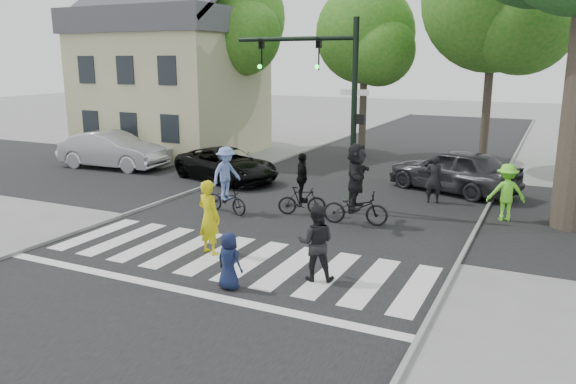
# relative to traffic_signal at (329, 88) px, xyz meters

# --- Properties ---
(ground) EXTENTS (120.00, 120.00, 0.00)m
(ground) POSITION_rel_traffic_signal_xyz_m (-0.35, -6.20, -3.90)
(ground) COLOR gray
(ground) RESTS_ON ground
(road_stem) EXTENTS (10.00, 70.00, 0.01)m
(road_stem) POSITION_rel_traffic_signal_xyz_m (-0.35, -1.20, -3.90)
(road_stem) COLOR black
(road_stem) RESTS_ON ground
(road_cross) EXTENTS (70.00, 10.00, 0.01)m
(road_cross) POSITION_rel_traffic_signal_xyz_m (-0.35, 1.80, -3.89)
(road_cross) COLOR black
(road_cross) RESTS_ON ground
(curb_left) EXTENTS (0.10, 70.00, 0.10)m
(curb_left) POSITION_rel_traffic_signal_xyz_m (-5.40, -1.20, -3.85)
(curb_left) COLOR gray
(curb_left) RESTS_ON ground
(curb_right) EXTENTS (0.10, 70.00, 0.10)m
(curb_right) POSITION_rel_traffic_signal_xyz_m (4.70, -1.20, -3.85)
(curb_right) COLOR gray
(curb_right) RESTS_ON ground
(crosswalk) EXTENTS (10.00, 3.85, 0.01)m
(crosswalk) POSITION_rel_traffic_signal_xyz_m (-0.35, -5.54, -3.89)
(crosswalk) COLOR silver
(crosswalk) RESTS_ON ground
(traffic_signal) EXTENTS (4.45, 0.29, 6.00)m
(traffic_signal) POSITION_rel_traffic_signal_xyz_m (0.00, 0.00, 0.00)
(traffic_signal) COLOR black
(traffic_signal) RESTS_ON ground
(bg_tree_0) EXTENTS (5.46, 5.20, 8.97)m
(bg_tree_0) POSITION_rel_traffic_signal_xyz_m (-14.09, 9.80, 2.24)
(bg_tree_0) COLOR brown
(bg_tree_0) RESTS_ON ground
(bg_tree_1) EXTENTS (6.09, 5.80, 9.80)m
(bg_tree_1) POSITION_rel_traffic_signal_xyz_m (-9.06, 9.28, 2.75)
(bg_tree_1) COLOR brown
(bg_tree_1) RESTS_ON ground
(bg_tree_2) EXTENTS (5.04, 4.80, 8.40)m
(bg_tree_2) POSITION_rel_traffic_signal_xyz_m (-2.11, 10.42, 1.88)
(bg_tree_2) COLOR brown
(bg_tree_2) RESTS_ON ground
(bg_tree_3) EXTENTS (6.30, 6.00, 10.20)m
(bg_tree_3) POSITION_rel_traffic_signal_xyz_m (3.95, 9.07, 3.04)
(bg_tree_3) COLOR brown
(bg_tree_3) RESTS_ON ground
(house) EXTENTS (8.40, 8.10, 8.82)m
(house) POSITION_rel_traffic_signal_xyz_m (-11.85, 7.78, -0.10)
(house) COLOR #B8B387
(house) RESTS_ON ground
(pedestrian_woman) EXTENTS (0.79, 0.62, 1.89)m
(pedestrian_woman) POSITION_rel_traffic_signal_xyz_m (-1.08, -5.17, -2.95)
(pedestrian_woman) COLOR #D2C911
(pedestrian_woman) RESTS_ON ground
(pedestrian_child) EXTENTS (0.66, 0.48, 1.25)m
(pedestrian_child) POSITION_rel_traffic_signal_xyz_m (0.54, -6.87, -3.28)
(pedestrian_child) COLOR #141D3E
(pedestrian_child) RESTS_ON ground
(pedestrian_adult) EXTENTS (0.99, 0.88, 1.71)m
(pedestrian_adult) POSITION_rel_traffic_signal_xyz_m (1.99, -5.60, -3.05)
(pedestrian_adult) COLOR black
(pedestrian_adult) RESTS_ON ground
(cyclist_left) EXTENTS (1.77, 1.22, 2.13)m
(cyclist_left) POSITION_rel_traffic_signal_xyz_m (-2.75, -1.67, -2.98)
(cyclist_left) COLOR black
(cyclist_left) RESTS_ON ground
(cyclist_mid) EXTENTS (1.55, 0.99, 1.96)m
(cyclist_mid) POSITION_rel_traffic_signal_xyz_m (-0.51, -0.84, -3.09)
(cyclist_mid) COLOR black
(cyclist_mid) RESTS_ON ground
(cyclist_right) EXTENTS (2.01, 1.86, 2.43)m
(cyclist_right) POSITION_rel_traffic_signal_xyz_m (1.36, -1.13, -2.82)
(cyclist_right) COLOR black
(cyclist_right) RESTS_ON ground
(car_suv) EXTENTS (5.22, 3.71, 1.32)m
(car_suv) POSITION_rel_traffic_signal_xyz_m (-5.34, 2.50, -3.24)
(car_suv) COLOR black
(car_suv) RESTS_ON ground
(car_silver) EXTENTS (5.10, 2.08, 1.65)m
(car_silver) POSITION_rel_traffic_signal_xyz_m (-11.40, 2.59, -3.08)
(car_silver) COLOR #B4B5BB
(car_silver) RESTS_ON ground
(car_grey) EXTENTS (5.18, 3.54, 1.64)m
(car_grey) POSITION_rel_traffic_signal_xyz_m (3.21, 4.43, -3.08)
(car_grey) COLOR #2F2E33
(car_grey) RESTS_ON ground
(bystander_hivis) EXTENTS (1.27, 0.97, 1.74)m
(bystander_hivis) POSITION_rel_traffic_signal_xyz_m (5.31, 1.26, -3.03)
(bystander_hivis) COLOR #7AFF34
(bystander_hivis) RESTS_ON ground
(bystander_dark) EXTENTS (0.68, 0.51, 1.67)m
(bystander_dark) POSITION_rel_traffic_signal_xyz_m (2.89, 2.48, -3.07)
(bystander_dark) COLOR black
(bystander_dark) RESTS_ON ground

